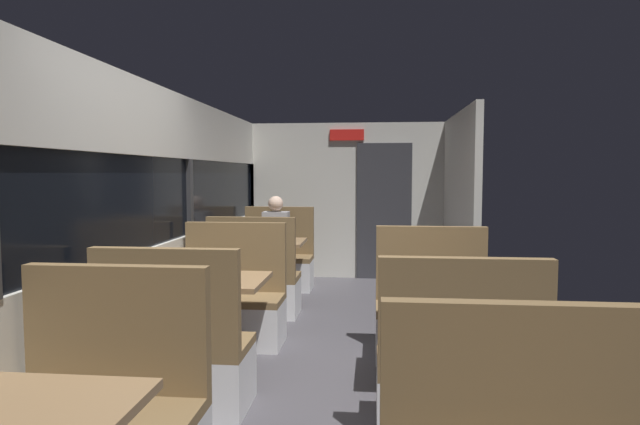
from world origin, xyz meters
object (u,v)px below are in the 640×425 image
at_px(dining_table_far_window, 267,249).
at_px(bench_far_window_facing_end, 255,286).
at_px(coffee_cup_primary, 455,286).
at_px(bench_rear_aisle_facing_end, 458,383).
at_px(bench_mid_window_facing_entry, 232,308).
at_px(dining_table_rear_aisle, 444,302).
at_px(seated_passenger, 276,250).
at_px(dining_table_mid_window, 208,291).
at_px(bench_far_window_facing_entry, 277,264).
at_px(bench_mid_window_facing_end, 176,361).
at_px(bench_rear_aisle_facing_entry, 432,319).

relative_size(dining_table_far_window, bench_far_window_facing_end, 0.82).
bearing_deg(coffee_cup_primary, bench_rear_aisle_facing_end, -95.82).
xyz_separation_m(bench_mid_window_facing_entry, coffee_cup_primary, (1.85, -1.01, 0.46)).
xyz_separation_m(dining_table_rear_aisle, seated_passenger, (-1.79, 3.19, -0.10)).
relative_size(dining_table_mid_window, bench_rear_aisle_facing_end, 0.82).
height_order(dining_table_mid_window, bench_mid_window_facing_entry, bench_mid_window_facing_entry).
xyz_separation_m(bench_far_window_facing_entry, dining_table_rear_aisle, (1.79, -3.26, 0.31)).
bearing_deg(bench_rear_aisle_facing_end, bench_mid_window_facing_entry, 138.23).
distance_m(dining_table_rear_aisle, coffee_cup_primary, 0.19).
relative_size(bench_mid_window_facing_end, coffee_cup_primary, 12.22).
bearing_deg(dining_table_mid_window, dining_table_rear_aisle, -6.38).
bearing_deg(dining_table_mid_window, bench_far_window_facing_entry, 90.00).
distance_m(bench_mid_window_facing_entry, coffee_cup_primary, 2.16).
distance_m(dining_table_mid_window, bench_mid_window_facing_entry, 0.77).
bearing_deg(bench_rear_aisle_facing_entry, coffee_cup_primary, -85.75).
xyz_separation_m(bench_far_window_facing_entry, coffee_cup_primary, (1.85, -3.37, 0.46)).
relative_size(bench_mid_window_facing_end, bench_mid_window_facing_entry, 1.00).
xyz_separation_m(seated_passenger, coffee_cup_primary, (1.85, -3.30, 0.25)).
relative_size(bench_mid_window_facing_entry, coffee_cup_primary, 12.22).
distance_m(bench_far_window_facing_end, bench_rear_aisle_facing_end, 3.12).
xyz_separation_m(dining_table_mid_window, dining_table_far_window, (0.00, 2.36, 0.00)).
bearing_deg(bench_rear_aisle_facing_end, bench_far_window_facing_entry, 114.33).
xyz_separation_m(dining_table_mid_window, bench_mid_window_facing_entry, (0.00, 0.70, -0.31)).
bearing_deg(bench_rear_aisle_facing_end, dining_table_rear_aisle, 90.00).
relative_size(bench_mid_window_facing_end, bench_rear_aisle_facing_end, 1.00).
bearing_deg(bench_far_window_facing_end, dining_table_mid_window, -90.00).
bearing_deg(bench_mid_window_facing_entry, seated_passenger, 90.00).
distance_m(dining_table_far_window, bench_far_window_facing_entry, 0.77).
distance_m(dining_table_mid_window, dining_table_rear_aisle, 1.80).
height_order(bench_far_window_facing_entry, coffee_cup_primary, bench_far_window_facing_entry).
relative_size(dining_table_mid_window, seated_passenger, 0.71).
xyz_separation_m(bench_mid_window_facing_entry, bench_rear_aisle_facing_entry, (1.79, -0.20, 0.00)).
bearing_deg(bench_far_window_facing_end, bench_rear_aisle_facing_end, -55.04).
bearing_deg(bench_rear_aisle_facing_end, bench_mid_window_facing_end, 173.62).
relative_size(dining_table_far_window, bench_rear_aisle_facing_end, 0.82).
height_order(bench_mid_window_facing_end, dining_table_far_window, bench_mid_window_facing_end).
xyz_separation_m(dining_table_mid_window, bench_rear_aisle_facing_entry, (1.79, 0.50, -0.31)).
xyz_separation_m(bench_far_window_facing_end, dining_table_rear_aisle, (1.79, -1.86, 0.31)).
xyz_separation_m(bench_rear_aisle_facing_end, coffee_cup_primary, (0.06, 0.59, 0.46)).
relative_size(dining_table_mid_window, bench_far_window_facing_entry, 0.82).
bearing_deg(bench_far_window_facing_end, bench_far_window_facing_entry, 90.00).
bearing_deg(bench_far_window_facing_entry, bench_rear_aisle_facing_entry, -55.04).
distance_m(dining_table_far_window, bench_rear_aisle_facing_end, 3.73).
distance_m(bench_mid_window_facing_entry, bench_far_window_facing_entry, 2.36).
bearing_deg(coffee_cup_primary, dining_table_rear_aisle, 118.76).
distance_m(bench_far_window_facing_end, bench_far_window_facing_entry, 1.40).
distance_m(dining_table_mid_window, bench_rear_aisle_facing_end, 2.03).
xyz_separation_m(bench_mid_window_facing_entry, bench_far_window_facing_entry, (0.00, 2.36, 0.00)).
bearing_deg(coffee_cup_primary, bench_far_window_facing_entry, 118.77).
bearing_deg(seated_passenger, bench_mid_window_facing_end, -90.00).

